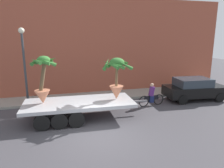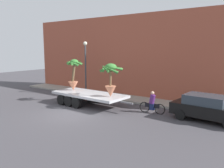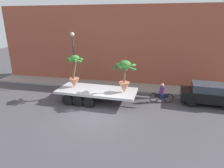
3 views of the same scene
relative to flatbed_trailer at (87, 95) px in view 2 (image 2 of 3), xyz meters
The scene contains 9 objects.
ground_plane 2.63m from the flatbed_trailer, 70.19° to the right, with size 60.00×60.00×0.00m, color #423F44.
sidewalk 3.89m from the flatbed_trailer, 77.11° to the left, with size 24.00×2.20×0.15m, color gray.
building_facade 6.21m from the flatbed_trailer, 81.07° to the left, with size 24.00×1.20×7.32m, color #9E4C38.
flatbed_trailer is the anchor object (origin of this frame).
potted_palm_rear 2.83m from the flatbed_trailer, ahead, with size 1.73×1.72×2.35m.
potted_palm_middle 2.17m from the flatbed_trailer, behind, with size 1.39×1.40×2.52m.
cyclist 5.16m from the flatbed_trailer, 10.89° to the left, with size 1.84×0.38×1.54m.
parked_car 8.67m from the flatbed_trailer, ahead, with size 4.41×2.15×1.58m.
street_lamp 4.72m from the flatbed_trailer, 133.29° to the left, with size 0.36×0.36×4.83m.
Camera 2 is at (11.10, -10.72, 4.35)m, focal length 37.50 mm.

